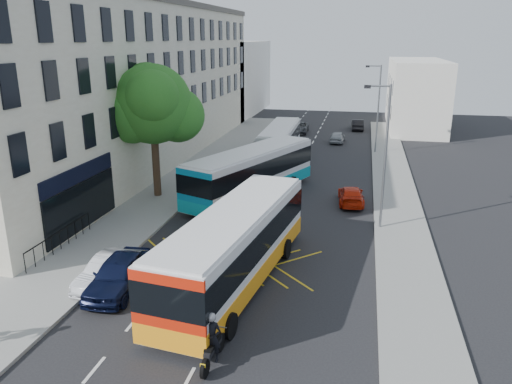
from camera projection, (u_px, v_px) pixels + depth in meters
The scene contains 20 objects.
ground at pixel (214, 331), 18.61m from camera, with size 120.00×120.00×0.00m, color black.
pavement_left at pixel (158, 196), 34.30m from camera, with size 5.00×70.00×0.15m, color gray.
pavement_right at pixel (398, 212), 31.09m from camera, with size 3.00×70.00×0.15m, color gray.
terrace_main at pixel (137, 84), 42.29m from camera, with size 8.30×45.00×13.50m.
terrace_far at pixel (230, 78), 71.30m from camera, with size 8.00×20.00×10.00m, color silver.
building_right at pixel (415, 94), 60.05m from camera, with size 6.00×18.00×8.00m, color silver.
street_tree at pixel (152, 105), 32.43m from camera, with size 6.30×5.70×8.80m.
lamp_near at pixel (384, 150), 27.21m from camera, with size 1.45×0.15×8.00m.
lamp_far at pixel (377, 104), 45.89m from camera, with size 1.45×0.15×8.00m.
railings at pixel (60, 239), 25.29m from camera, with size 0.08×5.60×1.14m, color black, non-canonical shape.
bus_near at pixel (235, 246), 21.75m from camera, with size 4.33×12.35×3.40m.
bus_mid at pixel (251, 173), 33.74m from camera, with size 7.00×11.95×3.32m.
bus_far at pixel (280, 142), 44.66m from camera, with size 2.81×10.67×2.99m.
motorbike at pixel (212, 340), 16.50m from camera, with size 0.67×2.18×1.93m.
parked_car_blue at pixel (119, 274), 21.45m from camera, with size 1.81×4.49×1.53m, color black.
parked_car_silver at pixel (109, 270), 22.03m from camera, with size 1.38×3.97×1.31m, color #B8BAC0.
red_hatchback at pixel (351, 195), 32.81m from camera, with size 1.60×3.94×1.14m, color red.
distant_car_grey at pixel (299, 128), 57.30m from camera, with size 1.97×4.28×1.19m, color #3A3D41.
distant_car_silver at pixel (337, 137), 51.95m from camera, with size 1.39×3.46×1.18m, color #9CA0A4.
distant_car_dark at pixel (357, 125), 59.17m from camera, with size 1.32×3.79×1.25m, color black.
Camera 1 is at (4.96, -15.54, 10.49)m, focal length 35.00 mm.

